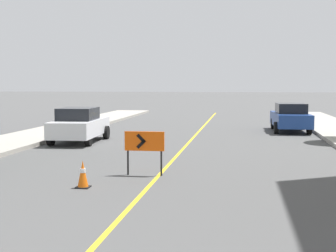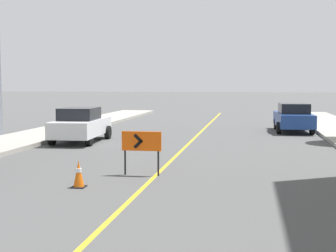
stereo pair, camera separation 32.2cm
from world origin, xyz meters
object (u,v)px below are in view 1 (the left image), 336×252
Objects in this scene: parked_car_curb_near at (80,125)px; parked_car_curb_mid at (290,117)px; traffic_cone_third at (83,174)px; arrow_barricade_primary at (144,143)px.

parked_car_curb_near and parked_car_curb_mid have the same top height.
arrow_barricade_primary is at bearing 56.41° from traffic_cone_third.
traffic_cone_third is at bearing -73.24° from parked_car_curb_near.
arrow_barricade_primary is 8.49m from parked_car_curb_near.
traffic_cone_third is 2.30m from arrow_barricade_primary.
parked_car_curb_near reaches higher than arrow_barricade_primary.
traffic_cone_third is 16.82m from parked_car_curb_mid.
parked_car_curb_near is (-4.55, 7.17, -0.14)m from arrow_barricade_primary.
arrow_barricade_primary reaches higher than traffic_cone_third.
parked_car_curb_near is at bearing 110.17° from traffic_cone_third.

